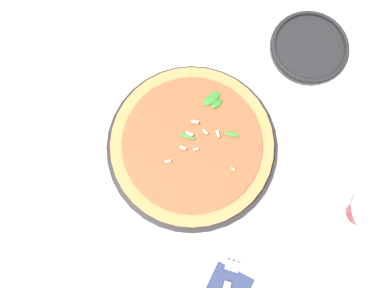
% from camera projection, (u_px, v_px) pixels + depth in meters
% --- Properties ---
extents(ground_plane, '(6.00, 6.00, 0.00)m').
position_uv_depth(ground_plane, '(215.00, 148.00, 0.85)').
color(ground_plane, white).
extents(pizza_arugula_main, '(0.32, 0.32, 0.05)m').
position_uv_depth(pizza_arugula_main, '(192.00, 145.00, 0.83)').
color(pizza_arugula_main, black).
rests_on(pizza_arugula_main, ground_plane).
extents(wine_glass, '(0.07, 0.07, 0.16)m').
position_uv_depth(wine_glass, '(364.00, 212.00, 0.71)').
color(wine_glass, white).
rests_on(wine_glass, ground_plane).
extents(side_plate_white, '(0.16, 0.16, 0.02)m').
position_uv_depth(side_plate_white, '(310.00, 47.00, 0.88)').
color(side_plate_white, black).
rests_on(side_plate_white, ground_plane).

